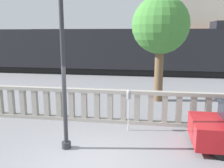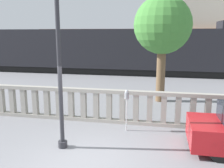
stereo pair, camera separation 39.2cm
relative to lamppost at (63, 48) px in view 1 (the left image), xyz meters
name	(u,v)px [view 1 (the left image)]	position (x,y,z in m)	size (l,w,h in m)	color
ground_plane	(90,164)	(0.95, -0.83, -3.03)	(160.00, 160.00, 0.00)	slate
balustrade	(110,106)	(0.95, 2.41, -2.38)	(14.23, 0.24, 1.31)	#9E998E
lamppost	(63,48)	(0.00, 0.00, 0.00)	(0.33, 0.33, 5.34)	#2D2D33
parking_meter	(129,98)	(1.72, 1.71, -1.85)	(0.16, 0.16, 1.50)	silver
train_near	(103,51)	(-1.71, 14.39, -1.06)	(24.12, 2.64, 4.36)	black
train_far	(141,45)	(1.20, 23.01, -0.98)	(25.45, 2.75, 4.52)	black
tree_left	(161,26)	(2.86, 6.00, 0.74)	(2.84, 2.84, 5.24)	brown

